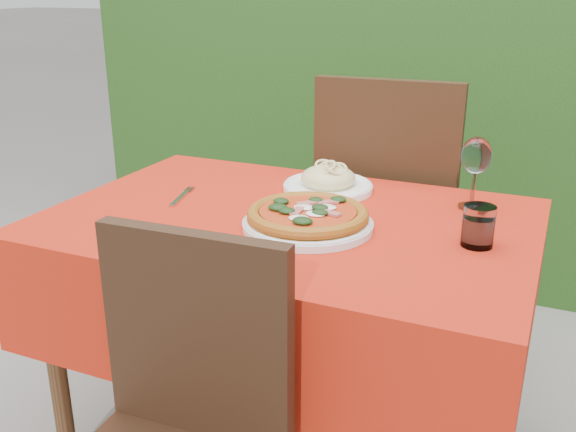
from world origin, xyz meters
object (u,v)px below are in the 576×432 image
at_px(pizza_plate, 308,218).
at_px(pasta_plate, 328,182).
at_px(chair_far, 390,205).
at_px(water_glass, 478,228).
at_px(wine_glass, 476,159).
at_px(fork, 180,198).

bearing_deg(pizza_plate, pasta_plate, 101.28).
xyz_separation_m(chair_far, pizza_plate, (-0.04, -0.68, 0.18)).
distance_m(water_glass, wine_glass, 0.29).
bearing_deg(fork, wine_glass, 4.47).
height_order(chair_far, fork, chair_far).
bearing_deg(wine_glass, chair_far, 131.41).
distance_m(chair_far, fork, 0.78).
xyz_separation_m(pizza_plate, fork, (-0.42, 0.07, -0.03)).
bearing_deg(wine_glass, pasta_plate, -178.60).
bearing_deg(water_glass, chair_far, 120.41).
distance_m(chair_far, wine_glass, 0.56).
relative_size(wine_glass, fork, 1.02).
relative_size(pizza_plate, wine_glass, 1.99).
bearing_deg(chair_far, water_glass, 118.41).
bearing_deg(pasta_plate, pizza_plate, -78.72).
height_order(chair_far, water_glass, chair_far).
xyz_separation_m(pasta_plate, wine_glass, (0.41, 0.01, 0.11)).
height_order(pasta_plate, fork, pasta_plate).
bearing_deg(pizza_plate, fork, 170.82).
bearing_deg(chair_far, pasta_plate, 73.01).
xyz_separation_m(chair_far, pasta_plate, (-0.10, -0.37, 0.17)).
height_order(water_glass, fork, water_glass).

